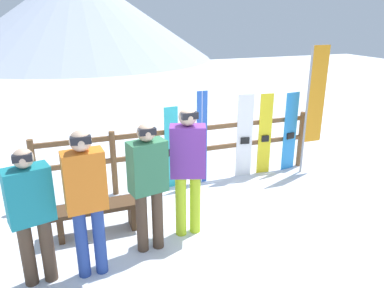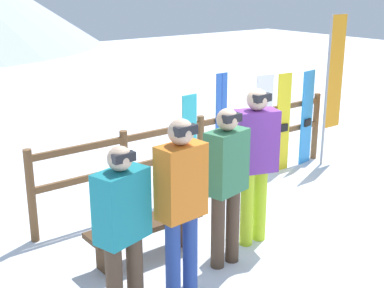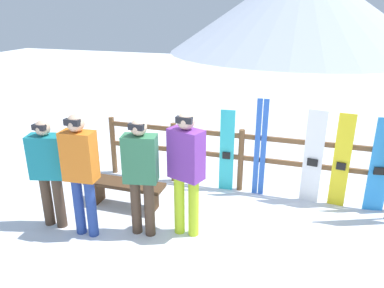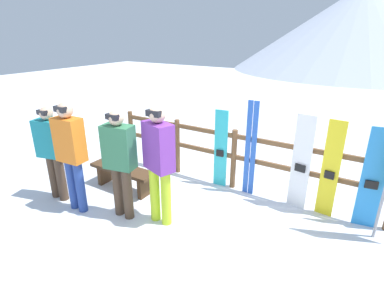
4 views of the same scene
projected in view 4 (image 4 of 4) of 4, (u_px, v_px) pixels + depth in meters
ground_plane at (185, 233)px, 4.38m from camera, size 40.00×40.00×0.00m
mountain_backdrop at (358, 29)px, 22.16m from camera, size 18.00×18.00×6.00m
fence at (234, 154)px, 5.46m from camera, size 5.10×0.10×1.13m
bench at (123, 173)px, 5.50m from camera, size 1.33×0.36×0.44m
person_plaid_green at (120, 158)px, 4.46m from camera, size 0.50×0.34×1.73m
person_teal at (52, 148)px, 4.99m from camera, size 0.52×0.37×1.65m
person_orange at (71, 150)px, 4.62m from camera, size 0.47×0.28×1.80m
person_purple at (159, 158)px, 4.29m from camera, size 0.53×0.40×1.83m
snowboard_cyan at (221, 149)px, 5.51m from camera, size 0.25×0.07×1.48m
ski_pair_blue at (251, 149)px, 5.19m from camera, size 0.19×0.02×1.71m
snowboard_white at (301, 163)px, 4.78m from camera, size 0.30×0.09×1.59m
snowboard_yellow at (330, 170)px, 4.57m from camera, size 0.26×0.08×1.57m
snowboard_blue at (373, 179)px, 4.29m from camera, size 0.31×0.09×1.56m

